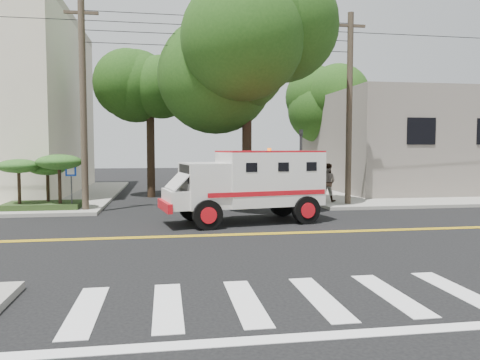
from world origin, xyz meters
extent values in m
plane|color=black|center=(0.00, 0.00, 0.00)|extent=(100.00, 100.00, 0.00)
cube|color=gray|center=(13.50, 13.50, 0.07)|extent=(17.00, 17.00, 0.15)
cube|color=slate|center=(15.00, 14.00, 3.15)|extent=(14.00, 12.00, 6.00)
cylinder|color=#382D23|center=(-5.60, 6.00, 4.50)|extent=(0.28, 0.28, 9.00)
cylinder|color=#382D23|center=(6.30, 6.20, 4.50)|extent=(0.28, 0.28, 9.00)
cylinder|color=black|center=(1.50, 6.50, 3.50)|extent=(0.44, 0.44, 7.00)
sphere|color=#1C3E11|center=(1.50, 6.50, 7.00)|extent=(5.32, 5.32, 5.32)
sphere|color=#1C3E11|center=(2.64, 5.74, 7.57)|extent=(4.56, 4.56, 4.56)
cylinder|color=black|center=(-3.00, 12.00, 2.80)|extent=(0.44, 0.44, 5.60)
sphere|color=#1C3E11|center=(-3.00, 12.00, 5.60)|extent=(3.92, 3.92, 3.92)
sphere|color=#1C3E11|center=(-2.16, 11.44, 6.02)|extent=(3.36, 3.36, 3.36)
cylinder|color=black|center=(8.50, 16.00, 2.97)|extent=(0.44, 0.44, 5.95)
sphere|color=#1C3E11|center=(8.50, 16.00, 5.95)|extent=(4.20, 4.20, 4.20)
sphere|color=#1C3E11|center=(9.40, 15.40, 6.40)|extent=(3.60, 3.60, 3.60)
cylinder|color=#3F3F42|center=(3.80, 5.60, 1.80)|extent=(0.12, 0.12, 3.60)
imported|color=#3F3F42|center=(3.80, 5.60, 3.15)|extent=(0.15, 0.18, 0.90)
cylinder|color=#3F3F42|center=(-6.20, 6.20, 1.00)|extent=(0.06, 0.06, 2.00)
cube|color=#0C33A5|center=(-6.20, 6.14, 1.80)|extent=(0.45, 0.03, 0.45)
cube|color=#1E3314|center=(-7.50, 6.80, 0.27)|extent=(3.20, 2.00, 0.24)
cylinder|color=black|center=(-8.40, 6.50, 1.15)|extent=(0.14, 0.14, 1.52)
ellipsoid|color=#144315|center=(-8.40, 6.50, 2.00)|extent=(1.73, 1.73, 0.60)
cylinder|color=black|center=(-7.40, 7.20, 1.07)|extent=(0.14, 0.14, 1.36)
ellipsoid|color=#144315|center=(-7.40, 7.20, 1.83)|extent=(1.55, 1.55, 0.54)
cylinder|color=black|center=(-6.70, 6.30, 1.23)|extent=(0.14, 0.14, 1.68)
ellipsoid|color=#144315|center=(-6.70, 6.30, 2.17)|extent=(1.91, 1.91, 0.66)
cube|color=silver|center=(1.67, 2.56, 1.64)|extent=(3.98, 2.77, 1.96)
cube|color=silver|center=(-0.82, 2.10, 1.45)|extent=(1.84, 2.29, 1.59)
cube|color=black|center=(-1.54, 1.97, 1.87)|extent=(0.34, 1.57, 0.65)
cube|color=silver|center=(-1.78, 1.93, 0.98)|extent=(1.16, 1.99, 0.65)
cube|color=red|center=(-2.24, 1.84, 0.75)|extent=(0.53, 2.01, 0.33)
cube|color=red|center=(1.67, 2.56, 2.65)|extent=(3.98, 2.77, 0.06)
cylinder|color=black|center=(-0.81, 1.04, 0.51)|extent=(1.07, 0.48, 1.03)
cylinder|color=black|center=(-1.19, 3.10, 0.51)|extent=(1.07, 0.48, 1.03)
cylinder|color=black|center=(2.87, 1.71, 0.51)|extent=(1.07, 0.48, 1.03)
cylinder|color=black|center=(2.49, 3.77, 0.51)|extent=(1.07, 0.48, 1.03)
imported|color=gray|center=(5.50, 8.43, 0.92)|extent=(0.67, 0.64, 1.54)
imported|color=gray|center=(5.61, 7.17, 1.09)|extent=(1.15, 1.10, 1.87)
camera|label=1|loc=(-2.22, -14.67, 2.80)|focal=35.00mm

